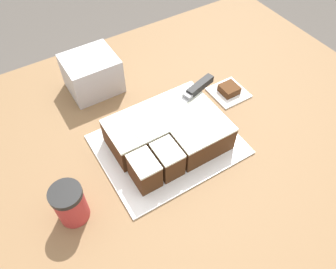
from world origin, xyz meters
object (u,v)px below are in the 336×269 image
knife (192,93)px  brownie (229,89)px  coffee_cup (70,204)px  storage_box (92,74)px  cake_board (168,144)px  cake (169,133)px

knife → brownie: (0.16, 0.02, -0.08)m
coffee_cup → brownie: 0.61m
coffee_cup → brownie: coffee_cup is taller
coffee_cup → storage_box: size_ratio=0.69×
coffee_cup → storage_box: 0.46m
brownie → storage_box: 0.45m
coffee_cup → cake_board: bearing=11.7°
storage_box → knife: bearing=-53.8°
cake → coffee_cup: coffee_cup is taller
brownie → knife: bearing=-174.1°
cake_board → storage_box: size_ratio=2.40×
knife → coffee_cup: 0.45m
cake → knife: (0.11, 0.06, 0.05)m
cake_board → cake: 0.05m
knife → storage_box: 0.34m
cake_board → storage_box: storage_box is taller
cake_board → cake: cake is taller
cake_board → knife: (0.12, 0.06, 0.10)m
cake → brownie: size_ratio=5.47×
knife → coffee_cup: bearing=1.1°
cake_board → cake: (0.00, 0.00, 0.05)m
storage_box → cake: bearing=-75.7°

